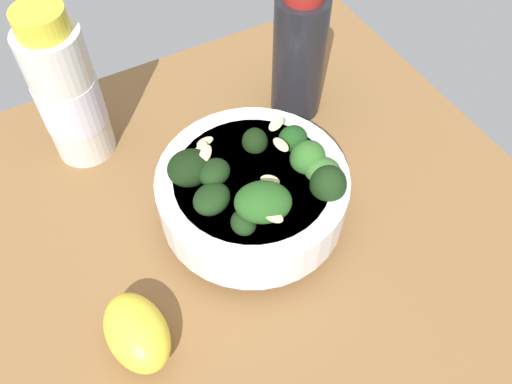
{
  "coord_description": "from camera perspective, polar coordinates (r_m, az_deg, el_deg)",
  "views": [
    {
      "loc": [
        -14.11,
        -25.29,
        44.94
      ],
      "look_at": [
        0.38,
        1.37,
        4.0
      ],
      "focal_mm": 37.31,
      "sensor_mm": 36.0,
      "label": 1
    }
  ],
  "objects": [
    {
      "name": "ground_plane",
      "position": [
        0.55,
        0.34,
        -4.65
      ],
      "size": [
        57.75,
        57.75,
        3.2
      ],
      "primitive_type": "cube",
      "color": "brown"
    },
    {
      "name": "lemon_wedge",
      "position": [
        0.47,
        -12.64,
        -14.46
      ],
      "size": [
        5.66,
        8.0,
        4.49
      ],
      "primitive_type": "ellipsoid",
      "rotation": [
        0.0,
        0.0,
        4.8
      ],
      "color": "yellow",
      "rests_on": "ground_plane"
    },
    {
      "name": "bowl_of_broccoli",
      "position": [
        0.5,
        0.06,
        0.24
      ],
      "size": [
        18.06,
        18.06,
        10.1
      ],
      "color": "white",
      "rests_on": "ground_plane"
    },
    {
      "name": "bottle_tall",
      "position": [
        0.59,
        4.63,
        14.56
      ],
      "size": [
        5.72,
        5.72,
        16.66
      ],
      "color": "black",
      "rests_on": "ground_plane"
    },
    {
      "name": "bottle_short",
      "position": [
        0.57,
        -19.56,
        9.96
      ],
      "size": [
        6.47,
        6.47,
        17.66
      ],
      "color": "beige",
      "rests_on": "ground_plane"
    }
  ]
}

